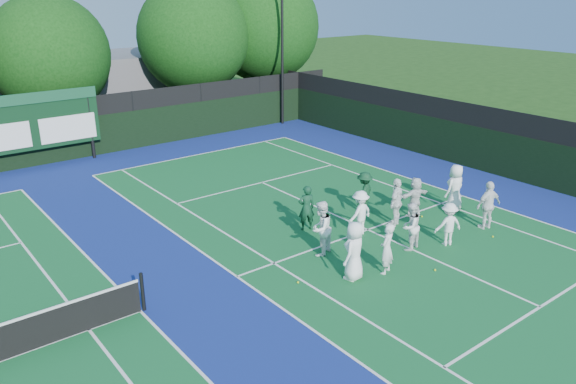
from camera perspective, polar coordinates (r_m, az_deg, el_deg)
ground at (r=19.35m, az=10.23°, el=-4.78°), size 120.00×120.00×0.00m
court_apron at (r=16.56m, az=-6.73°, el=-9.08°), size 34.00×32.00×0.01m
near_court at (r=19.95m, az=8.11°, el=-3.82°), size 11.05×23.85×0.01m
back_fence at (r=29.21m, az=-22.57°, el=5.39°), size 34.00×0.08×3.00m
divider_fence_right at (r=26.44m, az=22.04°, el=4.03°), size 0.08×32.00×3.00m
scoreboard at (r=28.40m, az=-24.51°, el=6.47°), size 6.00×0.21×3.55m
clubhouse at (r=37.72m, az=-20.37°, el=9.74°), size 18.00×6.00×4.00m
light_pole_right at (r=34.28m, az=-0.60°, el=17.28°), size 1.20×0.30×10.12m
tree_c at (r=32.43m, az=-22.82°, el=12.44°), size 6.17×6.17×7.78m
tree_d at (r=35.60m, az=-9.41°, el=15.03°), size 6.74×6.74×8.54m
tree_e at (r=38.36m, az=-2.35°, el=16.20°), size 7.20×7.20×9.17m
tennis_ball_0 at (r=17.60m, az=14.71°, el=-7.68°), size 0.07×0.07×0.07m
tennis_ball_1 at (r=21.38m, az=13.44°, el=-2.43°), size 0.07×0.07×0.07m
tennis_ball_2 at (r=20.40m, az=20.08°, el=-4.28°), size 0.07×0.07×0.07m
tennis_ball_3 at (r=16.38m, az=1.02°, el=-9.17°), size 0.07×0.07×0.07m
player_front_0 at (r=16.36m, az=6.74°, el=-5.96°), size 1.02×0.85×1.78m
player_front_1 at (r=16.85m, az=10.01°, el=-5.71°), size 0.68×0.57×1.58m
player_front_2 at (r=18.48m, az=12.30°, el=-3.44°), size 0.87×0.74×1.60m
player_front_3 at (r=19.12m, az=15.98°, el=-3.17°), size 1.08×0.84×1.47m
player_front_4 at (r=20.78m, az=19.67°, el=-1.27°), size 1.09×0.63×1.75m
player_back_0 at (r=17.72m, az=3.35°, el=-3.70°), size 1.05×0.94×1.79m
player_back_1 at (r=19.28m, az=7.32°, el=-2.13°), size 1.07×0.68×1.58m
player_back_2 at (r=20.20m, az=10.94°, el=-1.01°), size 1.12×0.80×1.77m
player_back_3 at (r=21.21m, az=12.77°, el=-0.48°), size 1.45×0.66×1.50m
player_back_4 at (r=22.07m, az=16.60°, el=0.41°), size 0.89×0.59×1.81m
coach_left at (r=19.49m, az=1.89°, el=-1.64°), size 0.69×0.57×1.63m
coach_right at (r=21.08m, az=7.74°, el=-0.10°), size 1.20×0.96×1.62m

